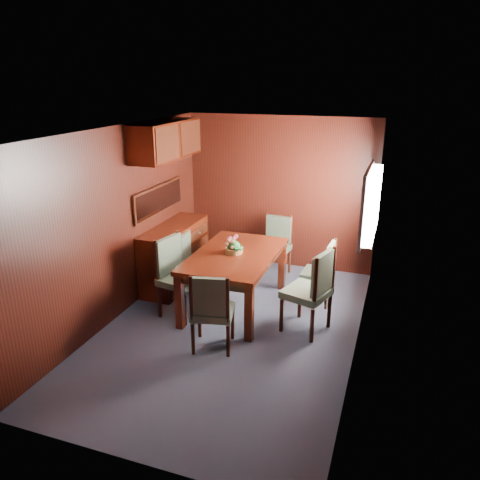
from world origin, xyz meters
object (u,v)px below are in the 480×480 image
at_px(chair_left_near, 176,272).
at_px(chair_right_near, 313,287).
at_px(dining_table, 235,261).
at_px(chair_head, 212,308).
at_px(flower_centerpiece, 234,245).
at_px(sideboard, 175,255).

distance_m(chair_left_near, chair_right_near, 1.75).
distance_m(dining_table, chair_head, 1.09).
bearing_deg(flower_centerpiece, chair_right_near, -15.55).
height_order(sideboard, chair_right_near, chair_right_near).
bearing_deg(chair_left_near, dining_table, 133.30).
xyz_separation_m(sideboard, chair_head, (1.21, -1.51, 0.08)).
bearing_deg(flower_centerpiece, chair_head, -83.11).
bearing_deg(chair_right_near, flower_centerpiece, 92.26).
xyz_separation_m(dining_table, chair_left_near, (-0.66, -0.40, -0.08)).
relative_size(sideboard, dining_table, 0.85).
height_order(sideboard, chair_head, chair_head).
bearing_deg(flower_centerpiece, dining_table, -14.89).
xyz_separation_m(sideboard, flower_centerpiece, (1.08, -0.43, 0.44)).
height_order(dining_table, chair_head, chair_head).
height_order(sideboard, flower_centerpiece, flower_centerpiece).
bearing_deg(chair_left_near, chair_right_near, 105.03).
height_order(dining_table, chair_left_near, chair_left_near).
distance_m(chair_left_near, flower_centerpiece, 0.82).
bearing_deg(sideboard, dining_table, -21.48).
relative_size(chair_right_near, chair_head, 1.12).
distance_m(dining_table, chair_left_near, 0.78).
relative_size(chair_head, flower_centerpiece, 3.97).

